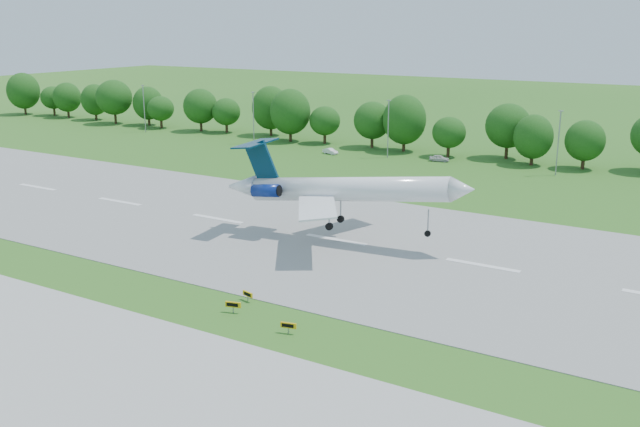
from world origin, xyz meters
The scene contains 11 objects.
ground centered at (0.00, 0.00, 0.00)m, with size 600.00×600.00×0.00m, color #265E18.
runway centered at (0.00, 25.00, 0.04)m, with size 400.00×45.00×0.08m, color gray.
taxiway centered at (0.00, -18.00, 0.04)m, with size 400.00×23.00×0.08m, color #ADADA8.
tree_line centered at (0.00, 92.00, 6.19)m, with size 288.40×8.40×10.40m.
light_poles centered at (-2.50, 82.00, 6.34)m, with size 175.90×0.25×12.19m.
airliner centered at (0.05, 24.78, 7.12)m, with size 34.27×24.67×10.79m.
taxi_sign_left centered at (3.32, -1.40, 0.84)m, with size 1.62×0.61×1.15m.
taxi_sign_centre centered at (2.72, 1.83, 0.75)m, with size 1.44×0.53×1.02m.
taxi_sign_right centered at (10.73, -2.65, 0.80)m, with size 1.54×0.53×1.09m.
service_vehicle_a centered at (-32.61, 79.50, 0.62)m, with size 1.31×3.76×1.24m, color silver.
service_vehicle_b centered at (-8.92, 83.64, 0.69)m, with size 1.62×4.03×1.37m, color silver.
Camera 1 is at (44.61, -53.34, 28.01)m, focal length 40.00 mm.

